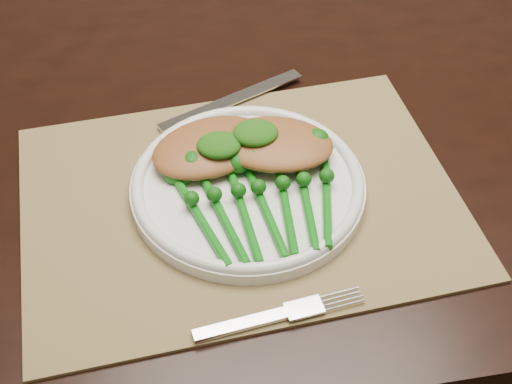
{
  "coord_description": "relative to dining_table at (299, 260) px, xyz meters",
  "views": [
    {
      "loc": [
        -0.19,
        -0.69,
        1.33
      ],
      "look_at": [
        -0.15,
        -0.16,
        0.78
      ],
      "focal_mm": 50.0,
      "sensor_mm": 36.0,
      "label": 1
    }
  ],
  "objects": [
    {
      "name": "chicken_fillet_left",
      "position": [
        -0.14,
        -0.15,
        0.41
      ],
      "size": [
        0.17,
        0.14,
        0.03
      ],
      "primitive_type": "ellipsoid",
      "rotation": [
        0.0,
        0.0,
        0.4
      ],
      "color": "brown",
      "rests_on": "dinner_plate"
    },
    {
      "name": "dinner_plate",
      "position": [
        -0.1,
        -0.2,
        0.39
      ],
      "size": [
        0.26,
        0.26,
        0.02
      ],
      "color": "white",
      "rests_on": "placemat"
    },
    {
      "name": "pesto_dollop_right",
      "position": [
        -0.09,
        -0.15,
        0.43
      ],
      "size": [
        0.05,
        0.04,
        0.02
      ],
      "primitive_type": "ellipsoid",
      "color": "#124109",
      "rests_on": "chicken_fillet_right"
    },
    {
      "name": "placemat",
      "position": [
        -0.11,
        -0.21,
        0.38
      ],
      "size": [
        0.53,
        0.43,
        0.0
      ],
      "primitive_type": "cube",
      "rotation": [
        0.0,
        0.0,
        0.16
      ],
      "color": "olive",
      "rests_on": "dining_table"
    },
    {
      "name": "pesto_dollop_left",
      "position": [
        -0.13,
        -0.17,
        0.42
      ],
      "size": [
        0.05,
        0.04,
        0.02
      ],
      "primitive_type": "ellipsoid",
      "color": "#124109",
      "rests_on": "chicken_fillet_left"
    },
    {
      "name": "chicken_fillet_right",
      "position": [
        -0.06,
        -0.16,
        0.41
      ],
      "size": [
        0.15,
        0.11,
        0.03
      ],
      "primitive_type": "ellipsoid",
      "rotation": [
        0.0,
        0.0,
        -0.18
      ],
      "color": "brown",
      "rests_on": "dinner_plate"
    },
    {
      "name": "fork",
      "position": [
        -0.07,
        -0.37,
        0.38
      ],
      "size": [
        0.17,
        0.05,
        0.01
      ],
      "rotation": [
        0.0,
        0.0,
        0.22
      ],
      "color": "silver",
      "rests_on": "placemat"
    },
    {
      "name": "dining_table",
      "position": [
        0.0,
        0.0,
        0.0
      ],
      "size": [
        1.68,
        1.05,
        0.75
      ],
      "rotation": [
        0.0,
        0.0,
        0.1
      ],
      "color": "black",
      "rests_on": "ground"
    },
    {
      "name": "knife",
      "position": [
        -0.13,
        -0.05,
        0.38
      ],
      "size": [
        0.19,
        0.12,
        0.01
      ],
      "rotation": [
        0.0,
        0.0,
        0.51
      ],
      "color": "silver",
      "rests_on": "placemat"
    },
    {
      "name": "broccolini_bundle",
      "position": [
        -0.08,
        -0.24,
        0.4
      ],
      "size": [
        0.19,
        0.2,
        0.04
      ],
      "rotation": [
        0.0,
        0.0,
        0.16
      ],
      "color": "#0C600E",
      "rests_on": "dinner_plate"
    }
  ]
}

